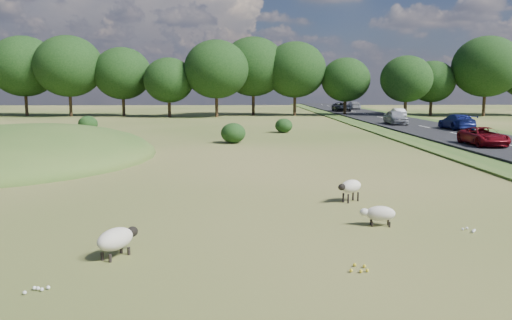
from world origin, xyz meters
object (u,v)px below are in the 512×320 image
Objects in this scene: sheep_2 at (379,213)px; car_0 at (484,136)px; car_7 at (457,122)px; car_3 at (397,113)px; car_4 at (341,107)px; car_2 at (353,105)px; sheep_0 at (116,239)px; car_1 at (396,117)px; sheep_1 at (350,187)px.

sheep_2 is 0.25× the size of car_0.
car_7 reaches higher than car_0.
car_3 is 18.18m from car_7.
sheep_2 is at bearing -100.44° from car_4.
car_0 is 57.07m from car_2.
car_2 is (16.32, 75.93, 0.56)m from sheep_2.
car_0 is at bearing -10.35° from sheep_0.
sheep_2 is 35.96m from car_7.
car_1 reaches higher than car_2.
car_3 is 0.69× the size of car_4.
car_3 is at bearing -77.93° from car_4.
car_2 reaches higher than car_0.
sheep_2 is 0.25× the size of car_1.
car_7 is (0.00, -43.89, 0.02)m from car_2.
car_0 is 0.89× the size of car_7.
car_4 reaches higher than sheep_0.
car_4 is at bearing -138.57° from sheep_1.
car_3 reaches higher than sheep_2.
sheep_0 is 1.17× the size of sheep_1.
sheep_0 is 0.25× the size of car_4.
car_7 reaches higher than car_3.
car_7 is (23.72, 34.66, 0.50)m from sheep_0.
car_3 is at bearing 8.14° from sheep_0.
car_4 is 1.08× the size of car_7.
car_4 is at bearing 90.00° from car_0.
sheep_1 is 0.25× the size of car_1.
car_4 reaches higher than car_7.
sheep_0 is 7.84m from sheep_2.
car_2 is 25.71m from car_3.
car_2 is at bearing -90.00° from car_7.
car_7 is (3.80, 13.05, 0.11)m from car_0.
car_4 is (19.92, 70.62, 0.52)m from sheep_0.
car_1 is 0.83× the size of car_4.
car_2 is at bearing 15.51° from sheep_0.
car_2 is (23.72, 78.55, 0.48)m from sheep_0.
sheep_1 is 0.30× the size of car_3.
car_0 reaches higher than car_3.
car_7 is at bearing -157.31° from sheep_1.
car_0 reaches higher than sheep_2.
car_3 is 0.74× the size of car_7.
car_4 is at bearing 64.41° from car_2.
car_4 is (-3.80, 17.78, 0.14)m from car_3.
car_1 is at bearing -147.20° from sheep_1.
car_0 is at bearing -166.42° from sheep_1.
car_1 reaches higher than sheep_1.
car_1 reaches higher than sheep_0.
sheep_2 is (0.19, -3.27, -0.19)m from sheep_1.
sheep_1 is at bearing -80.01° from sheep_2.
car_2 is 0.97× the size of car_7.
sheep_2 is 0.30× the size of car_3.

